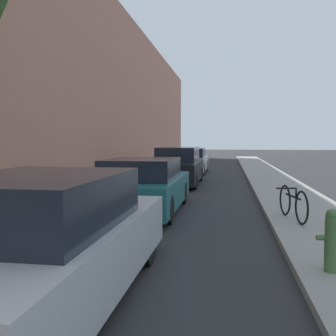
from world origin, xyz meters
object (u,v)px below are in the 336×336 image
(fire_hydrant, at_px, (332,239))
(bicycle, at_px, (293,203))
(parked_car_white, at_px, (191,161))
(parked_car_black, at_px, (179,167))
(parked_car_silver, at_px, (44,242))
(parked_car_teal, at_px, (143,186))

(fire_hydrant, relative_size, bicycle, 0.49)
(parked_car_white, height_order, fire_hydrant, parked_car_white)
(parked_car_black, bearing_deg, bicycle, -64.69)
(fire_hydrant, height_order, bicycle, fire_hydrant)
(parked_car_silver, relative_size, parked_car_white, 1.00)
(fire_hydrant, bearing_deg, parked_car_white, 101.84)
(parked_car_silver, xyz_separation_m, parked_car_teal, (-0.09, 5.33, -0.04))
(parked_car_black, distance_m, parked_car_white, 5.58)
(parked_car_black, xyz_separation_m, bicycle, (3.28, -6.94, -0.23))
(parked_car_white, xyz_separation_m, fire_hydrant, (3.30, -15.72, -0.11))
(parked_car_black, bearing_deg, parked_car_silver, -90.09)
(parked_car_teal, xyz_separation_m, parked_car_white, (0.05, 11.54, 0.01))
(parked_car_silver, bearing_deg, parked_car_teal, 91.00)
(parked_car_white, distance_m, bicycle, 12.96)
(parked_car_teal, height_order, parked_car_white, parked_car_white)
(parked_car_teal, bearing_deg, parked_car_white, 89.75)
(parked_car_silver, bearing_deg, bicycle, 52.80)
(parked_car_teal, bearing_deg, parked_car_black, 88.95)
(parked_car_white, xyz_separation_m, bicycle, (3.34, -12.52, -0.18))
(parked_car_white, bearing_deg, fire_hydrant, -78.16)
(bicycle, bearing_deg, parked_car_teal, 153.40)
(parked_car_black, relative_size, parked_car_white, 1.07)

